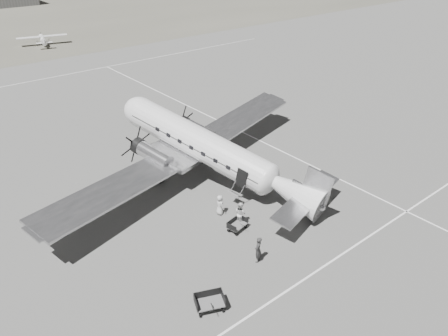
# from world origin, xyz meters

# --- Properties ---
(ground) EXTENTS (260.00, 260.00, 0.00)m
(ground) POSITION_xyz_m (0.00, 0.00, 0.00)
(ground) COLOR slate
(ground) RESTS_ON ground
(taxi_line_near) EXTENTS (60.00, 0.15, 0.01)m
(taxi_line_near) POSITION_xyz_m (0.00, -14.00, 0.01)
(taxi_line_near) COLOR white
(taxi_line_near) RESTS_ON ground
(taxi_line_right) EXTENTS (0.15, 80.00, 0.01)m
(taxi_line_right) POSITION_xyz_m (12.00, 0.00, 0.01)
(taxi_line_right) COLOR white
(taxi_line_right) RESTS_ON ground
(taxi_line_horizon) EXTENTS (90.00, 0.15, 0.01)m
(taxi_line_horizon) POSITION_xyz_m (0.00, 40.00, 0.01)
(taxi_line_horizon) COLOR white
(taxi_line_horizon) RESTS_ON ground
(dc3_airliner) EXTENTS (36.73, 29.85, 6.10)m
(dc3_airliner) POSITION_xyz_m (2.63, -0.10, 3.05)
(dc3_airliner) COLOR silver
(dc3_airliner) RESTS_ON ground
(light_plane_right) EXTENTS (10.95, 9.65, 1.95)m
(light_plane_right) POSITION_xyz_m (9.17, 61.58, 0.98)
(light_plane_right) COLOR silver
(light_plane_right) RESTS_ON ground
(baggage_cart_near) EXTENTS (1.77, 1.41, 0.89)m
(baggage_cart_near) POSITION_xyz_m (-0.23, -7.20, 0.44)
(baggage_cart_near) COLOR #606060
(baggage_cart_near) RESTS_ON ground
(baggage_cart_far) EXTENTS (2.21, 1.92, 1.04)m
(baggage_cart_far) POSITION_xyz_m (-6.62, -12.10, 0.52)
(baggage_cart_far) COLOR #606060
(baggage_cart_far) RESTS_ON ground
(ground_crew) EXTENTS (0.85, 0.81, 1.95)m
(ground_crew) POSITION_xyz_m (-1.43, -10.74, 0.98)
(ground_crew) COLOR #2E2E2E
(ground_crew) RESTS_ON ground
(ramp_agent) EXTENTS (0.77, 0.97, 1.96)m
(ramp_agent) POSITION_xyz_m (0.47, -6.75, 0.98)
(ramp_agent) COLOR silver
(ramp_agent) RESTS_ON ground
(passenger) EXTENTS (0.60, 0.87, 1.71)m
(passenger) POSITION_xyz_m (0.08, -4.70, 0.85)
(passenger) COLOR silver
(passenger) RESTS_ON ground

